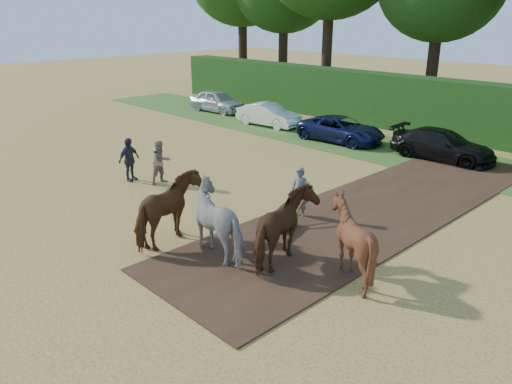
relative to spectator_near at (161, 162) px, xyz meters
The scene contains 8 objects.
ground 6.81m from the spectator_near, 28.94° to the right, with size 120.00×120.00×0.00m, color gold.
earth_strip 8.34m from the spectator_near, 26.70° to the left, with size 4.50×17.00×0.05m, color #472D1C.
grass_verge 12.28m from the spectator_near, 61.13° to the left, with size 50.00×5.00×0.03m, color #38601E.
hedgerow 16.35m from the spectator_near, 68.77° to the left, with size 46.00×1.60×3.00m, color #14380F.
spectator_near is the anchor object (origin of this frame).
spectator_far 1.33m from the spectator_near, 147.10° to the right, with size 1.02×0.42×1.73m, color #292C37.
plough_team 7.29m from the spectator_near, 13.77° to the right, with size 6.74×5.72×2.02m.
parked_cars 13.96m from the spectator_near, 50.88° to the left, with size 40.93×2.97×1.43m.
Camera 1 is at (9.92, -6.95, 6.33)m, focal length 35.00 mm.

